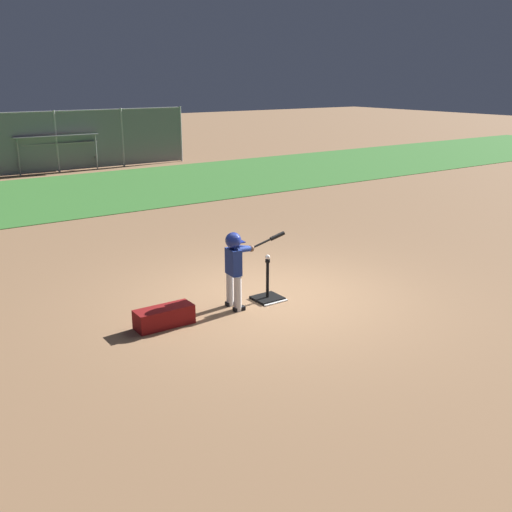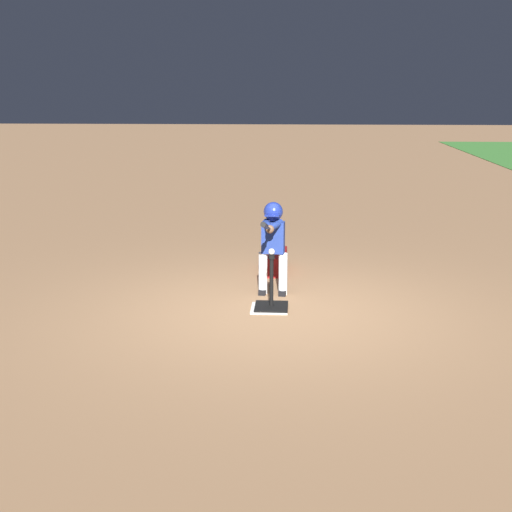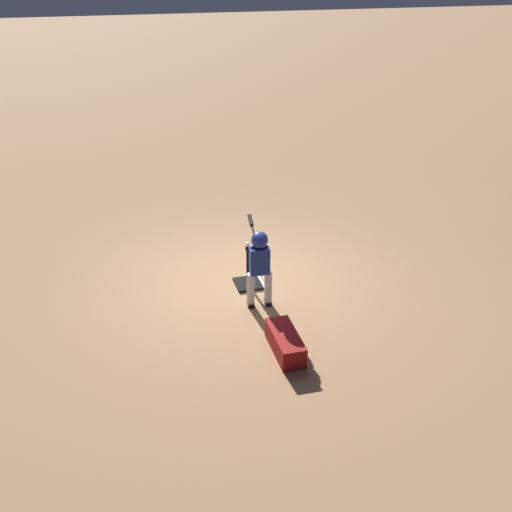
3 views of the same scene
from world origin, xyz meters
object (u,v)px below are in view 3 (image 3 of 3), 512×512
Objects in this scene: baseball at (248,244)px; batter_child at (259,259)px; equipment_bag at (285,343)px; batting_tee at (248,280)px.

batter_child is at bearing -179.18° from baseball.
batter_child is 16.19× the size of baseball.
equipment_bag is (-1.83, -0.02, -0.57)m from baseball.
baseball is (0.60, 0.01, -0.05)m from batter_child.
baseball is at bearing 90.00° from batting_tee.
batting_tee is 0.62m from baseball.
batter_child is at bearing 1.12° from equipment_bag.
equipment_bag is at bearing -179.60° from batter_child.
baseball is 0.09× the size of equipment_bag.
equipment_bag is at bearing -179.46° from baseball.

